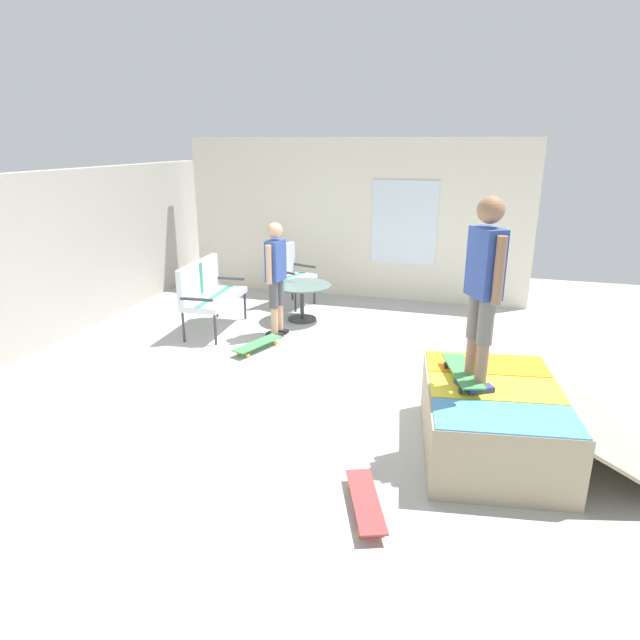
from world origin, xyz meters
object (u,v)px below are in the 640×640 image
Objects in this scene: patio_bench at (207,289)px; patio_table at (302,295)px; person_watching at (276,271)px; skate_ramp at (496,420)px; person_skater at (484,282)px; skateboard_spare at (365,501)px; skateboard_by_bench at (258,344)px; skateboard_on_ramp at (462,371)px; patio_chair_near_house at (288,269)px.

patio_bench reaches higher than patio_table.
person_watching is at bearing -86.30° from patio_bench.
person_skater is (-0.07, 0.21, 1.27)m from skate_ramp.
skateboard_spare is (-1.16, 0.93, -0.23)m from skate_ramp.
person_watching is 0.99× the size of person_skater.
skate_ramp is 2.44× the size of patio_table.
skateboard_by_bench is at bearing 59.83° from skate_ramp.
skate_ramp is at bearing -138.01° from patio_table.
skate_ramp is at bearing -38.95° from skateboard_spare.
person_skater is at bearing -122.31° from patio_bench.
skateboard_spare is (-1.09, 0.72, -1.50)m from person_skater.
skate_ramp reaches higher than patio_table.
skateboard_by_bench is at bearing 57.01° from person_skater.
person_skater reaches higher than person_watching.
patio_bench is at bearing 57.69° from person_skater.
skate_ramp is at bearing -120.17° from skateboard_by_bench.
person_skater is (-2.41, -3.81, 0.96)m from patio_bench.
skate_ramp is 0.52m from skateboard_on_ramp.
person_skater is at bearing -140.81° from patio_table.
patio_chair_near_house is (1.56, -0.69, -0.00)m from patio_bench.
skateboard_on_ramp is (0.07, 0.32, 0.40)m from skate_ramp.
patio_chair_near_house reaches higher than skate_ramp.
person_skater is 2.00× the size of skateboard_by_bench.
skateboard_spare is (-4.31, -1.91, -0.32)m from patio_table.
patio_table is at bearing 39.20° from skateboard_on_ramp.
skate_ramp is 4.66m from patio_bench.
patio_chair_near_house reaches higher than skateboard_spare.
patio_bench is 1.71m from patio_chair_near_house.
patio_chair_near_house reaches higher than skateboard_by_bench.
person_watching is 1.08m from skateboard_by_bench.
skateboard_spare is at bearing 153.59° from skateboard_on_ramp.
skateboard_spare is at bearing 146.51° from person_skater.
skateboard_on_ramp reaches higher than patio_table.
person_watching is 3.77m from person_skater.
patio_chair_near_house is 0.62× the size of person_skater.
person_skater is at bearing -141.91° from patio_chair_near_house.
skateboard_by_bench is at bearing 35.52° from skateboard_spare.
person_skater is at bearing -33.49° from skateboard_spare.
person_skater reaches higher than patio_bench.
patio_bench is 0.79× the size of person_watching.
patio_chair_near_house is at bearing 38.06° from skateboard_on_ramp.
skate_ramp is 2.16× the size of patio_chair_near_house.
patio_table is 1.09× the size of skateboard_on_ramp.
skate_ramp is 2.68× the size of skateboard_by_bench.
skate_ramp is 3.49m from skateboard_by_bench.
person_skater is 0.88m from skateboard_on_ramp.
patio_table is at bearing 23.84° from skateboard_spare.
person_watching is at bearing 48.13° from person_skater.
patio_table is at bearing -55.44° from patio_bench.
person_watching is at bearing 48.58° from skateboard_on_ramp.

